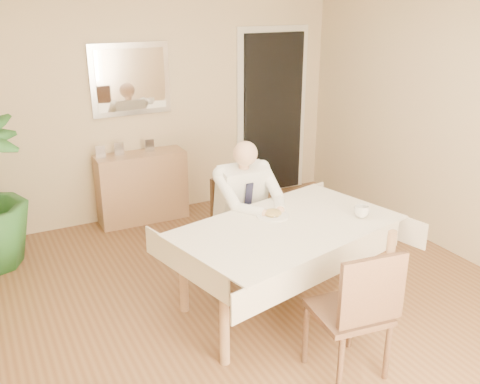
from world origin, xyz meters
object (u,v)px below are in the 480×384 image
chair_near (357,308)px  sideboard (142,187)px  coffee_mug (362,212)px  dining_table (287,235)px  seated_man (250,206)px  chair_far (235,218)px

chair_near → sideboard: 3.23m
coffee_mug → sideboard: 2.68m
sideboard → chair_near: bearing=-82.0°
dining_table → sideboard: (-0.43, 2.31, -0.28)m
chair_near → coffee_mug: (0.63, 0.76, 0.26)m
dining_table → sideboard: bearing=87.7°
seated_man → sideboard: 1.79m
chair_far → dining_table: bearing=-96.2°
dining_table → chair_far: chair_far is taller
seated_man → coffee_mug: bearing=-50.7°
chair_near → sideboard: bearing=104.3°
chair_far → seated_man: seated_man is taller
coffee_mug → chair_near: bearing=-129.8°
chair_far → sideboard: (-0.43, 1.43, -0.09)m
dining_table → chair_far: size_ratio=2.26×
chair_far → chair_near: 1.77m
chair_far → seated_man: bearing=-96.2°
seated_man → coffee_mug: (0.60, -0.73, 0.11)m
chair_far → seated_man: size_ratio=0.69×
dining_table → chair_far: 0.90m
chair_near → coffee_mug: 1.02m
dining_table → coffee_mug: coffee_mug is taller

